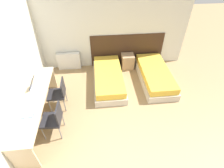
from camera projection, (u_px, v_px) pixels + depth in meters
The scene contains 12 objects.
wall_back at pixel (106, 27), 5.23m from camera, with size 5.10×0.05×2.70m.
wall_left at pixel (14, 68), 3.64m from camera, with size 0.05×4.75×2.70m.
headboard_panel at pixel (127, 50), 5.78m from camera, with size 2.38×0.03×1.09m.
bed_near_window at pixel (108, 78), 5.20m from camera, with size 0.87×1.93×0.40m.
bed_near_door at pixel (155, 75), 5.31m from camera, with size 0.87×1.93×0.40m.
nightstand at pixel (128, 61), 5.81m from camera, with size 0.40×0.37×0.48m.
radiator at pixel (69, 61), 5.73m from camera, with size 0.74×0.12×0.58m.
desk at pixel (35, 103), 3.92m from camera, with size 0.52×2.39×0.72m.
chair_near_laptop at pixel (59, 93), 4.31m from camera, with size 0.42×0.42×0.85m.
chair_near_notebook at pixel (54, 118), 3.71m from camera, with size 0.45×0.45×0.85m.
laptop at pixel (36, 86), 4.04m from camera, with size 0.36×0.23×0.33m.
open_notebook at pixel (27, 114), 3.51m from camera, with size 0.30×0.25×0.02m.
Camera 1 is at (-0.34, -1.30, 3.47)m, focal length 28.00 mm.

